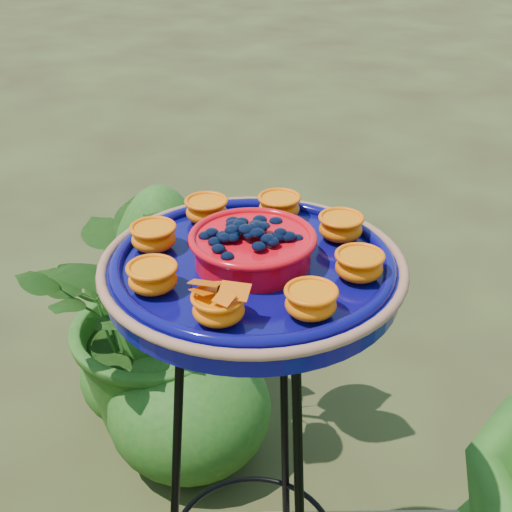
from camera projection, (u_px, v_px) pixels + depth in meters
name	position (u px, v px, depth m)	size (l,w,h in m)	color
tripod_stand	(253.00, 452.00, 1.23)	(0.32, 0.34, 0.86)	black
feeder_dish	(253.00, 264.00, 1.05)	(0.45, 0.45, 0.10)	#090757
shrub_back_left	(165.00, 300.00, 1.89)	(0.70, 0.61, 0.78)	#1D5015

